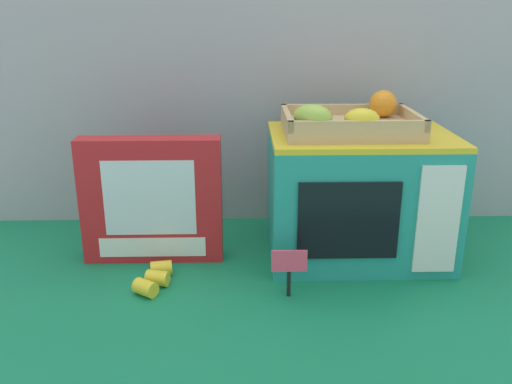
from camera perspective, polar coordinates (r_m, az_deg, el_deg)
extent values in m
plane|color=#147A4C|center=(1.26, 2.17, -6.78)|extent=(1.70, 1.70, 0.00)
cube|color=#A0A3A8|center=(1.40, 1.72, 12.29)|extent=(1.61, 0.03, 0.77)
cube|color=teal|center=(1.25, 10.67, -0.62)|extent=(0.40, 0.27, 0.27)
cube|color=yellow|center=(1.21, 11.08, 5.77)|extent=(0.40, 0.27, 0.01)
cube|color=black|center=(1.11, 9.69, -3.03)|extent=(0.21, 0.01, 0.16)
cube|color=white|center=(1.16, 18.58, -2.82)|extent=(0.09, 0.01, 0.23)
cube|color=tan|center=(1.20, 9.78, 6.62)|extent=(0.28, 0.20, 0.02)
cube|color=tan|center=(1.10, 10.77, 6.75)|extent=(0.28, 0.01, 0.02)
cube|color=tan|center=(1.29, 9.05, 8.57)|extent=(0.28, 0.01, 0.02)
cube|color=tan|center=(1.18, 3.27, 7.80)|extent=(0.01, 0.20, 0.02)
cube|color=tan|center=(1.23, 16.14, 7.57)|extent=(0.01, 0.20, 0.02)
sphere|color=orange|center=(1.27, 13.19, 9.02)|extent=(0.06, 0.06, 0.06)
ellipsoid|color=#9EC647|center=(1.12, 5.97, 7.85)|extent=(0.10, 0.09, 0.05)
ellipsoid|color=yellow|center=(1.12, 11.05, 7.50)|extent=(0.08, 0.05, 0.05)
cube|color=red|center=(1.23, -10.87, -0.79)|extent=(0.31, 0.06, 0.28)
cube|color=silver|center=(1.19, -11.13, -0.64)|extent=(0.20, 0.00, 0.17)
cube|color=white|center=(1.24, -10.79, -5.69)|extent=(0.24, 0.00, 0.05)
cylinder|color=black|center=(1.09, 3.45, -9.54)|extent=(0.01, 0.01, 0.06)
cube|color=#F44C6B|center=(1.07, 3.51, -7.24)|extent=(0.07, 0.00, 0.05)
cylinder|color=yellow|center=(1.12, -11.53, -9.83)|extent=(0.06, 0.05, 0.03)
cylinder|color=yellow|center=(1.15, -10.30, -8.88)|extent=(0.05, 0.04, 0.03)
cylinder|color=yellow|center=(1.19, -9.91, -7.90)|extent=(0.05, 0.04, 0.03)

